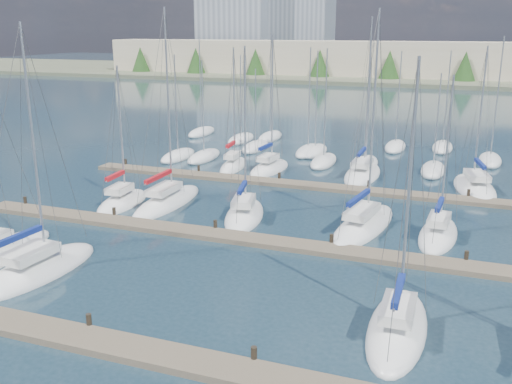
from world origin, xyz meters
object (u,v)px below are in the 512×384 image
(sailboat_e, at_px, (397,328))
(sailboat_p, at_px, (362,174))
(sailboat_h, at_px, (122,202))
(sailboat_n, at_px, (233,166))
(sailboat_j, at_px, (244,215))
(sailboat_i, at_px, (167,202))
(sailboat_o, at_px, (269,168))
(sailboat_k, at_px, (363,225))
(sailboat_l, at_px, (438,235))
(sailboat_c, at_px, (37,270))
(sailboat_q, at_px, (474,188))

(sailboat_e, distance_m, sailboat_p, 28.72)
(sailboat_h, relative_size, sailboat_p, 0.76)
(sailboat_n, bearing_deg, sailboat_h, -110.66)
(sailboat_n, height_order, sailboat_j, sailboat_j)
(sailboat_i, relative_size, sailboat_o, 1.14)
(sailboat_n, bearing_deg, sailboat_o, -2.98)
(sailboat_k, bearing_deg, sailboat_l, 7.74)
(sailboat_o, distance_m, sailboat_e, 31.02)
(sailboat_o, xyz_separation_m, sailboat_n, (-3.68, -0.24, 0.01))
(sailboat_c, bearing_deg, sailboat_j, 64.89)
(sailboat_l, relative_size, sailboat_p, 0.75)
(sailboat_n, height_order, sailboat_l, sailboat_n)
(sailboat_e, relative_size, sailboat_p, 0.86)
(sailboat_e, distance_m, sailboat_j, 17.88)
(sailboat_p, bearing_deg, sailboat_j, -111.43)
(sailboat_e, bearing_deg, sailboat_p, 102.59)
(sailboat_p, bearing_deg, sailboat_k, -79.74)
(sailboat_n, distance_m, sailboat_k, 20.10)
(sailboat_k, xyz_separation_m, sailboat_e, (3.91, -13.50, 0.00))
(sailboat_o, xyz_separation_m, sailboat_k, (11.49, -13.43, -0.01))
(sailboat_e, bearing_deg, sailboat_j, 133.70)
(sailboat_h, bearing_deg, sailboat_q, 23.75)
(sailboat_p, bearing_deg, sailboat_h, -136.07)
(sailboat_h, relative_size, sailboat_e, 0.88)
(sailboat_c, bearing_deg, sailboat_o, 84.90)
(sailboat_i, height_order, sailboat_e, sailboat_i)
(sailboat_i, height_order, sailboat_j, sailboat_i)
(sailboat_q, bearing_deg, sailboat_k, -130.31)
(sailboat_n, bearing_deg, sailboat_k, -47.70)
(sailboat_i, distance_m, sailboat_q, 26.01)
(sailboat_n, bearing_deg, sailboat_q, -7.01)
(sailboat_c, bearing_deg, sailboat_k, 45.21)
(sailboat_e, bearing_deg, sailboat_q, 82.34)
(sailboat_c, relative_size, sailboat_p, 0.96)
(sailboat_h, xyz_separation_m, sailboat_k, (18.71, 1.04, 0.00))
(sailboat_c, xyz_separation_m, sailboat_n, (0.81, 27.07, 0.03))
(sailboat_q, bearing_deg, sailboat_l, -111.15)
(sailboat_n, relative_size, sailboat_l, 1.09)
(sailboat_c, height_order, sailboat_n, sailboat_c)
(sailboat_k, distance_m, sailboat_l, 4.95)
(sailboat_i, bearing_deg, sailboat_k, -1.45)
(sailboat_c, xyz_separation_m, sailboat_e, (19.89, 0.38, 0.01))
(sailboat_h, relative_size, sailboat_j, 0.88)
(sailboat_h, xyz_separation_m, sailboat_c, (2.73, -12.84, -0.00))
(sailboat_n, height_order, sailboat_e, sailboat_e)
(sailboat_k, bearing_deg, sailboat_c, -130.05)
(sailboat_k, height_order, sailboat_p, sailboat_k)
(sailboat_o, xyz_separation_m, sailboat_p, (8.86, 1.04, -0.01))
(sailboat_o, distance_m, sailboat_l, 21.29)
(sailboat_n, bearing_deg, sailboat_i, -97.87)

